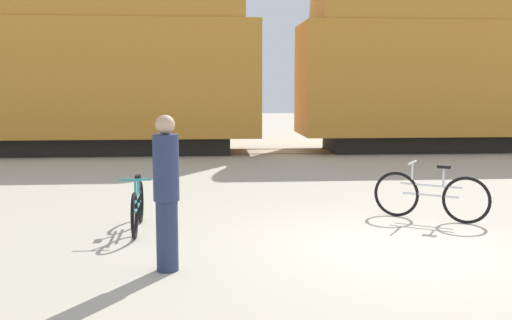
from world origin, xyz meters
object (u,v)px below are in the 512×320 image
at_px(bicycle_silver, 430,196).
at_px(bicycle_teal, 138,207).
at_px(freight_train, 280,61).
at_px(person_in_navy, 166,192).

bearing_deg(bicycle_silver, bicycle_teal, -176.03).
relative_size(freight_train, bicycle_teal, 14.81).
relative_size(bicycle_silver, bicycle_teal, 0.92).
bearing_deg(freight_train, person_in_navy, -102.55).
xyz_separation_m(freight_train, person_in_navy, (-2.80, -12.57, -2.00)).
relative_size(freight_train, bicycle_silver, 16.13).
xyz_separation_m(bicycle_silver, bicycle_teal, (-4.56, -0.32, -0.04)).
xyz_separation_m(bicycle_teal, person_in_navy, (0.57, -2.01, 0.57)).
relative_size(freight_train, person_in_navy, 13.96).
bearing_deg(person_in_navy, bicycle_teal, 31.57).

